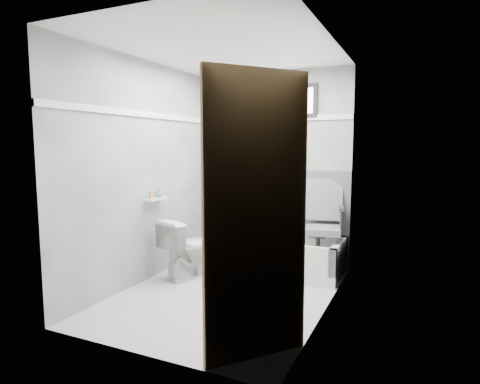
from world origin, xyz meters
The scene contains 19 objects.
floor centered at (0.00, 0.00, 0.00)m, with size 2.60×2.60×0.00m, color silver.
ceiling centered at (0.00, 0.00, 2.40)m, with size 2.60×2.60×0.00m, color silver.
wall_back centered at (0.00, 1.30, 1.20)m, with size 2.00×0.02×2.40m, color slate.
wall_front centered at (0.00, -1.30, 1.20)m, with size 2.00×0.02×2.40m, color slate.
wall_left centered at (-1.00, 0.00, 1.20)m, with size 0.02×2.60×2.40m, color slate.
wall_right centered at (1.00, 0.00, 1.20)m, with size 0.02×2.60×2.40m, color slate.
bathtub centered at (0.23, 0.93, 0.21)m, with size 1.50×0.70×0.42m, color silver, non-canonical shape.
office_chair centered at (0.70, 0.98, 0.61)m, with size 0.57×0.57×0.99m, color #5C5D61, non-canonical shape.
toilet centered at (-0.62, 0.32, 0.33)m, with size 0.38×0.68×0.67m, color silver.
door centered at (0.98, -1.28, 1.00)m, with size 0.78×0.78×2.00m, color brown, non-canonical shape.
window centered at (0.25, 1.29, 2.02)m, with size 0.66×0.04×0.40m, color black, non-canonical shape.
backerboard centered at (0.25, 1.29, 0.80)m, with size 1.50×0.02×0.78m, color #4C4C4F.
trim_back centered at (0.00, 1.29, 1.82)m, with size 2.00×0.02×0.06m, color white.
trim_left centered at (-0.99, 0.00, 1.82)m, with size 0.02×2.60×0.06m, color white.
pole centered at (0.09, 1.06, 1.05)m, with size 0.02×0.02×1.95m, color silver.
shelf centered at (-0.93, 0.15, 0.90)m, with size 0.10×0.32×0.03m, color silver.
soap_bottle_a centered at (-0.94, 0.07, 0.97)m, with size 0.04×0.04×0.10m, color #A58A52.
soap_bottle_b centered at (-0.94, 0.21, 0.96)m, with size 0.07×0.07×0.10m, color slate.
faucet centered at (-0.20, 1.27, 0.55)m, with size 0.26×0.10×0.16m, color silver, non-canonical shape.
Camera 1 is at (1.74, -3.48, 1.49)m, focal length 30.00 mm.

